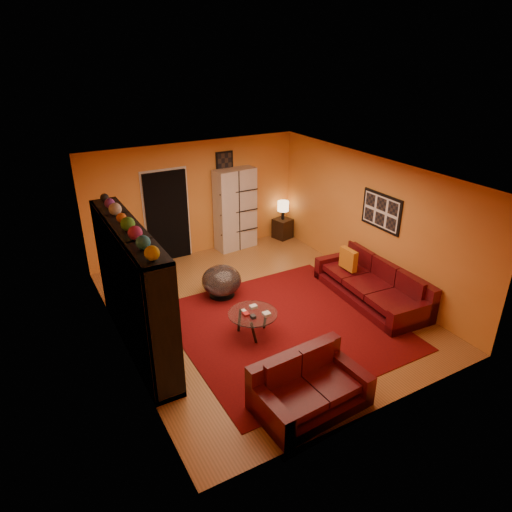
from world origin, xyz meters
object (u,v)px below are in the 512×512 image
entertainment_unit (133,290)px  loveseat (307,386)px  storage_cabinet (235,209)px  table_lamp (283,207)px  bowl_chair (222,281)px  side_table (283,228)px  sofa (375,285)px  coffee_table (253,316)px  tv (139,296)px

entertainment_unit → loveseat: entertainment_unit is taller
storage_cabinet → table_lamp: size_ratio=4.13×
bowl_chair → side_table: bowl_chair is taller
sofa → entertainment_unit: bearing=175.0°
entertainment_unit → storage_cabinet: 4.24m
loveseat → coffee_table: 1.80m
table_lamp → side_table: bearing=0.0°
entertainment_unit → bowl_chair: entertainment_unit is taller
coffee_table → storage_cabinet: size_ratio=0.43×
entertainment_unit → tv: entertainment_unit is taller
coffee_table → table_lamp: size_ratio=1.77×
tv → loveseat: size_ratio=0.54×
loveseat → table_lamp: size_ratio=3.36×
bowl_chair → side_table: size_ratio=1.54×
tv → bowl_chair: bearing=-63.7°
sofa → storage_cabinet: storage_cabinet is taller
coffee_table → side_table: side_table is taller
tv → sofa: size_ratio=0.34×
storage_cabinet → table_lamp: bearing=-8.0°
loveseat → bowl_chair: size_ratio=2.04×
bowl_chair → side_table: 3.25m
side_table → coffee_table: bearing=-128.9°
storage_cabinet → side_table: size_ratio=3.86×
bowl_chair → coffee_table: bearing=-94.1°
sofa → coffee_table: 2.65m
entertainment_unit → bowl_chair: 2.16m
entertainment_unit → side_table: bearing=31.5°
sofa → coffee_table: (-2.65, 0.06, 0.09)m
side_table → storage_cabinet: bearing=177.7°
sofa → coffee_table: size_ratio=3.04×
storage_cabinet → bowl_chair: bearing=-129.3°
tv → storage_cabinet: size_ratio=0.44×
tv → bowl_chair: (1.82, 0.90, -0.63)m
entertainment_unit → sofa: bearing=-8.9°
table_lamp → sofa: bearing=-91.1°
bowl_chair → table_lamp: size_ratio=1.65×
storage_cabinet → table_lamp: 1.31m
storage_cabinet → bowl_chair: (-1.31, -1.98, -0.63)m
storage_cabinet → coffee_table: bearing=-118.2°
tv → coffee_table: tv is taller
sofa → table_lamp: bearing=92.8°
loveseat → side_table: 5.91m
loveseat → entertainment_unit: bearing=30.4°
loveseat → table_lamp: bearing=-32.5°
entertainment_unit → table_lamp: size_ratio=6.41×
table_lamp → tv: bearing=-147.5°
side_table → table_lamp: 0.58m
coffee_table → storage_cabinet: (1.42, 3.43, 0.59)m
sofa → bowl_chair: size_ratio=3.26×
storage_cabinet → loveseat: bearing=-112.4°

